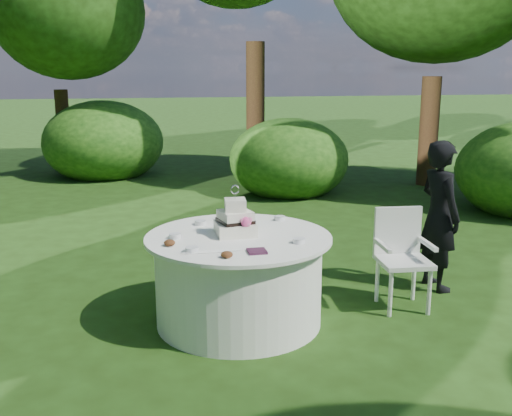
# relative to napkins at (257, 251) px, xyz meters

# --- Properties ---
(ground) EXTENTS (80.00, 80.00, 0.00)m
(ground) POSITION_rel_napkins_xyz_m (-0.06, 0.48, -0.78)
(ground) COLOR #1B330D
(ground) RESTS_ON ground
(napkins) EXTENTS (0.14, 0.14, 0.02)m
(napkins) POSITION_rel_napkins_xyz_m (0.00, 0.00, 0.00)
(napkins) COLOR #421C35
(napkins) RESTS_ON table
(feather_plume) EXTENTS (0.48, 0.07, 0.01)m
(feather_plume) POSITION_rel_napkins_xyz_m (-0.34, 0.08, -0.00)
(feather_plume) COLOR white
(feather_plume) RESTS_ON table
(guest) EXTENTS (0.41, 0.57, 1.47)m
(guest) POSITION_rel_napkins_xyz_m (2.00, 0.91, -0.04)
(guest) COLOR black
(guest) RESTS_ON ground
(table) EXTENTS (1.56, 1.56, 0.77)m
(table) POSITION_rel_napkins_xyz_m (-0.06, 0.48, -0.39)
(table) COLOR white
(table) RESTS_ON ground
(cake) EXTENTS (0.33, 0.34, 0.43)m
(cake) POSITION_rel_napkins_xyz_m (-0.07, 0.53, 0.10)
(cake) COLOR silver
(cake) RESTS_ON table
(chair) EXTENTS (0.48, 0.47, 0.90)m
(chair) POSITION_rel_napkins_xyz_m (1.45, 0.57, -0.26)
(chair) COLOR silver
(chair) RESTS_ON ground
(votives) EXTENTS (1.08, 0.91, 0.04)m
(votives) POSITION_rel_napkins_xyz_m (-0.12, 0.52, 0.01)
(votives) COLOR silver
(votives) RESTS_ON table
(petal_cups) EXTENTS (0.48, 0.48, 0.05)m
(petal_cups) POSITION_rel_napkins_xyz_m (-0.44, 0.11, 0.02)
(petal_cups) COLOR #562D16
(petal_cups) RESTS_ON table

